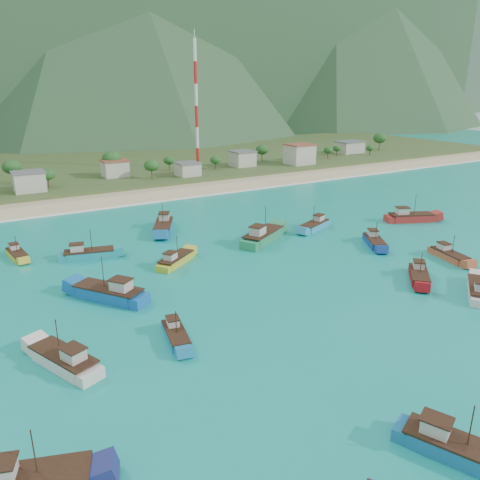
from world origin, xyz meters
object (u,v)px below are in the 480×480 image
boat_2 (263,237)px  boat_20 (374,242)px  boat_1 (65,361)px  boat_16 (456,450)px  boat_24 (164,227)px  boat_19 (315,226)px  boat_9 (176,336)px  boat_13 (410,218)px  boat_7 (419,276)px  boat_8 (110,294)px  radio_tower (196,106)px  boat_21 (479,291)px  boat_6 (176,261)px  boat_4 (88,255)px  boat_14 (449,256)px  boat_26 (17,255)px

boat_2 → boat_20: bearing=24.3°
boat_1 → boat_16: boat_1 is taller
boat_24 → boat_19: bearing=178.4°
boat_9 → boat_13: size_ratio=0.68×
boat_19 → boat_16: bearing=128.1°
boat_7 → boat_20: bearing=-67.3°
boat_8 → boat_9: boat_8 is taller
radio_tower → boat_2: bearing=-107.1°
boat_9 → boat_7: bearing=-173.0°
radio_tower → boat_21: bearing=-95.2°
boat_16 → boat_6: bearing=-111.3°
boat_20 → boat_4: bearing=8.5°
boat_14 → boat_26: 85.36m
boat_1 → boat_8: size_ratio=0.91×
boat_14 → boat_24: (-40.87, 46.58, 0.32)m
boat_7 → boat_9: (-44.80, 3.15, -0.13)m
boat_14 → boat_26: size_ratio=1.13×
radio_tower → boat_26: (-73.64, -68.83, -24.79)m
boat_8 → boat_13: size_ratio=0.99×
boat_2 → boat_26: (-47.34, 16.89, -0.58)m
boat_14 → boat_19: bearing=-58.9°
boat_1 → boat_2: size_ratio=0.82×
boat_2 → boat_21: 43.66m
boat_9 → boat_20: size_ratio=0.88×
boat_4 → boat_9: bearing=17.8°
boat_2 → boat_9: boat_2 is taller
boat_4 → boat_24: boat_24 is taller
radio_tower → boat_4: size_ratio=4.31×
boat_1 → boat_2: 54.71m
boat_7 → boat_1: bearing=41.8°
boat_4 → boat_7: boat_4 is taller
boat_6 → boat_19: (37.68, 4.35, 0.05)m
boat_4 → boat_7: (47.11, -40.78, -0.11)m
radio_tower → boat_2: size_ratio=3.40×
boat_13 → boat_16: 81.87m
boat_7 → boat_19: 33.56m
boat_20 → boat_16: bearing=82.1°
boat_4 → boat_24: 22.11m
boat_6 → boat_16: size_ratio=0.87×
boat_8 → boat_14: 64.44m
boat_2 → boat_19: 15.96m
radio_tower → boat_26: bearing=-136.9°
boat_9 → boat_20: 54.18m
boat_1 → boat_7: boat_1 is taller
boat_2 → boat_13: (40.62, -5.58, -0.16)m
boat_1 → boat_4: (11.80, 36.82, -0.05)m
boat_9 → boat_24: boat_24 is taller
boat_24 → boat_21: bearing=144.0°
boat_6 → boat_7: size_ratio=1.11×
radio_tower → boat_1: bearing=-122.9°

